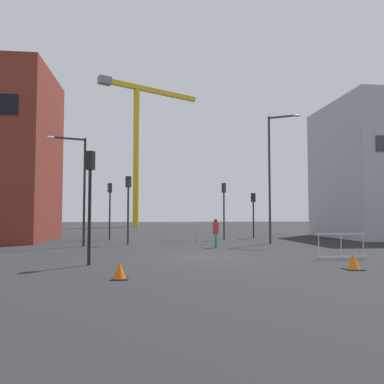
% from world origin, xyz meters
% --- Properties ---
extents(ground, '(160.00, 160.00, 0.00)m').
position_xyz_m(ground, '(0.00, 0.00, 0.00)').
color(ground, black).
extents(construction_crane, '(15.49, 9.22, 22.12)m').
position_xyz_m(construction_crane, '(-4.34, 42.83, 14.73)').
color(construction_crane, gold).
rests_on(construction_crane, ground).
extents(streetlamp_tall, '(1.84, 1.05, 8.21)m').
position_xyz_m(streetlamp_tall, '(5.22, 7.19, 4.81)').
color(streetlamp_tall, '#2D2D30').
rests_on(streetlamp_tall, ground).
extents(streetlamp_short, '(2.14, 0.79, 6.38)m').
position_xyz_m(streetlamp_short, '(-6.78, 6.44, 3.89)').
color(streetlamp_short, '#232326').
rests_on(streetlamp_short, ground).
extents(traffic_light_median, '(0.39, 0.34, 4.23)m').
position_xyz_m(traffic_light_median, '(-4.89, -2.01, 2.82)').
color(traffic_light_median, black).
rests_on(traffic_light_median, ground).
extents(traffic_light_verge, '(0.38, 0.27, 4.19)m').
position_xyz_m(traffic_light_verge, '(-5.58, 12.52, 2.80)').
color(traffic_light_verge, '#232326').
rests_on(traffic_light_verge, ground).
extents(traffic_light_far, '(0.36, 0.38, 4.18)m').
position_xyz_m(traffic_light_far, '(2.83, 11.38, 2.80)').
color(traffic_light_far, '#2D2D30').
rests_on(traffic_light_far, ground).
extents(traffic_light_crosswalk, '(0.37, 0.37, 3.55)m').
position_xyz_m(traffic_light_crosswalk, '(5.51, 13.07, 2.41)').
color(traffic_light_crosswalk, '#232326').
rests_on(traffic_light_crosswalk, ground).
extents(traffic_light_corner, '(0.37, 0.37, 4.25)m').
position_xyz_m(traffic_light_corner, '(-3.97, 7.57, 2.83)').
color(traffic_light_corner, '#2D2D30').
rests_on(traffic_light_corner, ground).
extents(pedestrian_walking, '(0.34, 0.34, 1.62)m').
position_xyz_m(pedestrian_walking, '(1.06, 4.80, 0.94)').
color(pedestrian_walking, '#2D844C').
rests_on(pedestrian_walking, ground).
extents(safety_barrier_rear, '(2.14, 0.12, 1.08)m').
position_xyz_m(safety_barrier_rear, '(5.29, -1.29, 0.56)').
color(safety_barrier_rear, '#B2B5BA').
rests_on(safety_barrier_rear, ground).
extents(safety_barrier_left_run, '(2.52, 0.39, 1.08)m').
position_xyz_m(safety_barrier_left_run, '(-0.65, 9.62, 0.56)').
color(safety_barrier_left_run, '#9EA0A5').
rests_on(safety_barrier_left_run, ground).
extents(traffic_cone_orange, '(0.58, 0.58, 0.59)m').
position_xyz_m(traffic_cone_orange, '(4.18, -4.22, 0.27)').
color(traffic_cone_orange, black).
rests_on(traffic_cone_orange, ground).
extents(traffic_cone_by_barrier, '(0.50, 0.50, 0.51)m').
position_xyz_m(traffic_cone_by_barrier, '(-3.53, -5.27, 0.23)').
color(traffic_cone_by_barrier, black).
rests_on(traffic_cone_by_barrier, ground).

